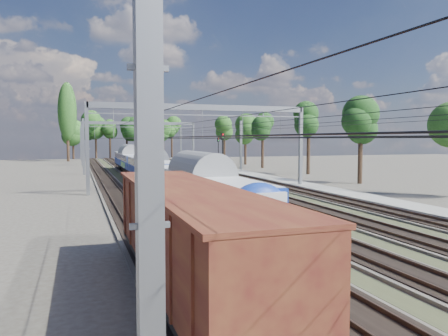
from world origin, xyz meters
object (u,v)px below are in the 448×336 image
object	(u,v)px
emu_train	(151,164)
freight_boxcar	(187,234)
worker	(188,173)
signal_far	(218,150)
signal_near	(223,153)

from	to	relation	value
emu_train	freight_boxcar	xyz separation A→B (m)	(-4.50, -35.53, -0.35)
worker	signal_far	world-z (taller)	signal_far
signal_far	freight_boxcar	bearing A→B (deg)	-130.13
freight_boxcar	signal_far	xyz separation A→B (m)	(18.30, 53.35, 1.33)
freight_boxcar	signal_far	distance (m)	56.41
worker	signal_far	xyz separation A→B (m)	(7.46, 9.43, 2.81)
worker	signal_near	world-z (taller)	signal_near
signal_near	signal_far	xyz separation A→B (m)	(6.04, 20.30, -0.27)
emu_train	freight_boxcar	distance (m)	35.81
signal_far	worker	bearing A→B (deg)	-149.53
worker	freight_boxcar	bearing A→B (deg)	158.65
emu_train	signal_near	world-z (taller)	signal_near
emu_train	signal_near	bearing A→B (deg)	-17.73
emu_train	worker	xyz separation A→B (m)	(6.34, 8.39, -1.83)
signal_near	signal_far	bearing A→B (deg)	65.32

